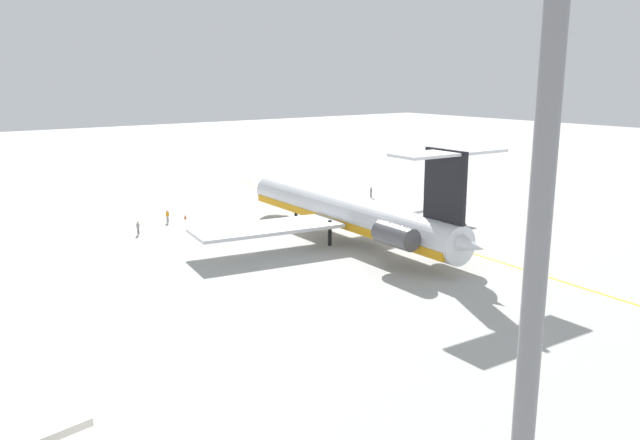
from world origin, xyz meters
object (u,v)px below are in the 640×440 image
object	(u,v)px
ground_crew_near_tail	(138,226)
safety_cone_nose	(185,217)
ground_crew_near_nose	(539,225)
ground_crew_portside	(167,215)
ground_crew_starboard	(371,191)
main_jetliner	(352,214)
light_mast	(537,255)

from	to	relation	value
ground_crew_near_tail	safety_cone_nose	xyz separation A→B (m)	(4.80, -8.75, -0.77)
ground_crew_near_nose	ground_crew_near_tail	world-z (taller)	ground_crew_near_nose
ground_crew_near_nose	ground_crew_portside	bearing A→B (deg)	16.58
ground_crew_portside	ground_crew_starboard	distance (m)	34.95
ground_crew_near_tail	main_jetliner	bearing A→B (deg)	-141.39
main_jetliner	light_mast	world-z (taller)	light_mast
safety_cone_nose	light_mast	size ratio (longest dim) A/B	0.02
ground_crew_near_nose	ground_crew_portside	distance (m)	49.78
ground_crew_near_tail	ground_crew_starboard	distance (m)	40.69
main_jetliner	safety_cone_nose	world-z (taller)	main_jetliner
ground_crew_near_tail	ground_crew_starboard	world-z (taller)	ground_crew_starboard
ground_crew_portside	light_mast	world-z (taller)	light_mast
ground_crew_portside	safety_cone_nose	world-z (taller)	ground_crew_portside
ground_crew_near_nose	safety_cone_nose	xyz separation A→B (m)	(35.17, 32.93, -0.80)
main_jetliner	light_mast	distance (m)	59.41
main_jetliner	safety_cone_nose	distance (m)	26.58
ground_crew_near_tail	ground_crew_portside	size ratio (longest dim) A/B	0.97
ground_crew_portside	ground_crew_near_tail	bearing A→B (deg)	-38.52
main_jetliner	ground_crew_portside	distance (m)	27.29
ground_crew_near_tail	ground_crew_starboard	size ratio (longest dim) A/B	0.93
ground_crew_portside	ground_crew_starboard	bearing A→B (deg)	101.19
ground_crew_near_tail	safety_cone_nose	world-z (taller)	ground_crew_near_tail
ground_crew_portside	light_mast	xyz separation A→B (m)	(-71.59, 19.02, 13.82)
main_jetliner	ground_crew_near_nose	distance (m)	24.81
main_jetliner	ground_crew_portside	size ratio (longest dim) A/B	25.79
safety_cone_nose	ground_crew_near_nose	bearing A→B (deg)	-136.88
main_jetliner	ground_crew_portside	bearing A→B (deg)	33.56
light_mast	ground_crew_near_nose	bearing A→B (deg)	-55.97
main_jetliner	ground_crew_near_tail	world-z (taller)	main_jetliner
safety_cone_nose	light_mast	distance (m)	76.88
ground_crew_portside	safety_cone_nose	bearing A→B (deg)	117.89
ground_crew_near_tail	ground_crew_near_nose	bearing A→B (deg)	-133.06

